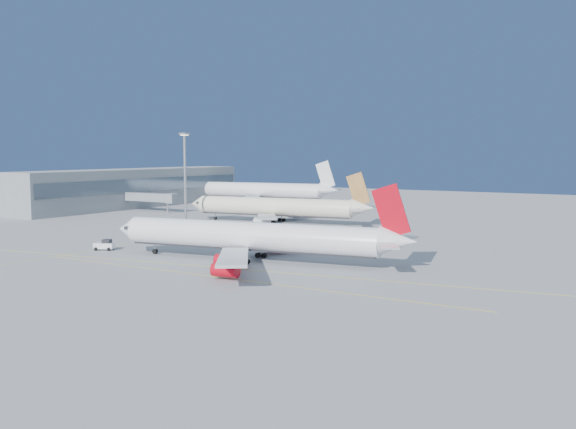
# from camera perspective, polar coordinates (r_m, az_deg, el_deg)

# --- Properties ---
(ground) EXTENTS (500.00, 500.00, 0.00)m
(ground) POSITION_cam_1_polar(r_m,az_deg,el_deg) (125.16, -3.25, -4.41)
(ground) COLOR slate
(ground) RESTS_ON ground
(terminal) EXTENTS (18.40, 110.00, 15.00)m
(terminal) POSITION_cam_1_polar(r_m,az_deg,el_deg) (262.99, -13.47, 2.33)
(terminal) COLOR gray
(terminal) RESTS_ON ground
(jet_bridge) EXTENTS (23.60, 3.60, 6.90)m
(jet_bridge) POSITION_cam_1_polar(r_m,az_deg,el_deg) (238.67, -11.92, 1.49)
(jet_bridge) COLOR gray
(jet_bridge) RESTS_ON ground
(taxiway_lines) EXTENTS (118.86, 140.00, 0.02)m
(taxiway_lines) POSITION_cam_1_polar(r_m,az_deg,el_deg) (138.81, -6.78, -3.45)
(taxiway_lines) COLOR #D7BE0B
(taxiway_lines) RESTS_ON ground
(airliner_virgin) EXTENTS (65.15, 58.00, 16.10)m
(airliner_virgin) POSITION_cam_1_polar(r_m,az_deg,el_deg) (127.64, -2.99, -2.01)
(airliner_virgin) COLOR white
(airliner_virgin) RESTS_ON ground
(airliner_etihad) EXTENTS (61.23, 56.07, 16.00)m
(airliner_etihad) POSITION_cam_1_polar(r_m,az_deg,el_deg) (196.67, -0.92, 0.67)
(airliner_etihad) COLOR beige
(airliner_etihad) RESTS_ON ground
(airliner_third) EXTENTS (68.29, 62.43, 18.34)m
(airliner_third) POSITION_cam_1_polar(r_m,az_deg,el_deg) (271.81, -2.30, 2.16)
(airliner_third) COLOR white
(airliner_third) RESTS_ON ground
(pushback_tug) EXTENTS (4.79, 3.98, 2.41)m
(pushback_tug) POSITION_cam_1_polar(r_m,az_deg,el_deg) (148.00, -15.98, -2.63)
(pushback_tug) COLOR white
(pushback_tug) RESTS_ON ground
(light_mast) EXTENTS (2.38, 2.38, 27.51)m
(light_mast) POSITION_cam_1_polar(r_m,az_deg,el_deg) (198.32, -9.15, 3.93)
(light_mast) COLOR gray
(light_mast) RESTS_ON ground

